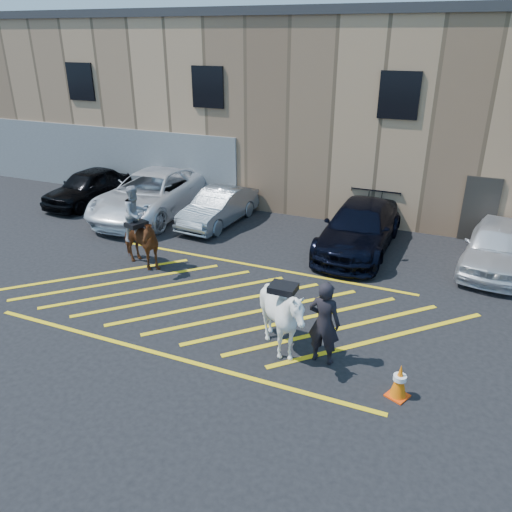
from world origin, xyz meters
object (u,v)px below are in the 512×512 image
at_px(car_black_suv, 89,186).
at_px(car_blue_suv, 360,228).
at_px(mounted_bay, 137,235).
at_px(car_silver_sedan, 219,207).
at_px(handler, 324,323).
at_px(traffic_cone, 399,381).
at_px(saddled_white, 282,317).
at_px(car_white_pickup, 152,194).
at_px(car_white_suv, 496,246).

distance_m(car_black_suv, car_blue_suv, 11.27).
height_order(car_blue_suv, mounted_bay, mounted_bay).
xyz_separation_m(car_black_suv, car_blue_suv, (11.26, -0.45, 0.03)).
relative_size(car_black_suv, car_silver_sedan, 1.07).
bearing_deg(handler, car_blue_suv, -81.01).
distance_m(car_blue_suv, traffic_cone, 7.30).
relative_size(mounted_bay, saddled_white, 1.38).
xyz_separation_m(car_white_pickup, handler, (8.68, -6.61, 0.11)).
height_order(car_silver_sedan, handler, handler).
relative_size(car_white_pickup, car_white_suv, 1.43).
xyz_separation_m(car_silver_sedan, traffic_cone, (7.55, -7.26, -0.27)).
xyz_separation_m(car_white_pickup, car_white_suv, (12.07, -0.13, -0.12)).
relative_size(car_black_suv, car_white_suv, 1.00).
height_order(mounted_bay, traffic_cone, mounted_bay).
relative_size(car_black_suv, car_white_pickup, 0.70).
height_order(car_black_suv, car_blue_suv, car_blue_suv).
xyz_separation_m(car_white_suv, traffic_cone, (-1.72, -7.02, -0.34)).
xyz_separation_m(car_blue_suv, mounted_bay, (-5.75, -3.90, 0.27)).
distance_m(car_black_suv, handler, 13.71).
bearing_deg(car_white_suv, car_white_pickup, -173.40).
relative_size(car_white_suv, mounted_bay, 1.66).
distance_m(car_white_suv, saddled_white, 7.84).
height_order(car_blue_suv, handler, handler).
distance_m(car_blue_suv, handler, 6.40).
xyz_separation_m(car_white_pickup, mounted_bay, (2.30, -4.14, 0.18)).
xyz_separation_m(car_blue_suv, car_white_suv, (4.02, 0.11, -0.03)).
bearing_deg(handler, mounted_bay, -17.78).
height_order(car_white_suv, traffic_cone, car_white_suv).
relative_size(car_silver_sedan, car_blue_suv, 0.76).
relative_size(car_white_pickup, mounted_bay, 2.38).
height_order(car_white_pickup, car_blue_suv, car_white_pickup).
bearing_deg(handler, car_white_suv, -114.34).
xyz_separation_m(car_white_suv, mounted_bay, (-9.77, -4.01, 0.30)).
height_order(car_white_pickup, handler, handler).
bearing_deg(car_black_suv, mounted_bay, -35.04).
bearing_deg(car_blue_suv, handler, -83.39).
height_order(handler, traffic_cone, handler).
bearing_deg(handler, car_silver_sedan, -45.45).
bearing_deg(car_silver_sedan, traffic_cone, -39.42).
bearing_deg(saddled_white, car_blue_suv, 87.70).
xyz_separation_m(saddled_white, traffic_cone, (2.56, -0.46, -0.54)).
distance_m(car_silver_sedan, traffic_cone, 10.48).
height_order(car_silver_sedan, car_white_suv, car_white_suv).
distance_m(mounted_bay, traffic_cone, 8.62).
bearing_deg(car_white_pickup, traffic_cone, -37.60).
relative_size(handler, traffic_cone, 2.57).
xyz_separation_m(mounted_bay, traffic_cone, (8.05, -3.02, -0.64)).
xyz_separation_m(car_black_suv, car_white_suv, (15.28, -0.34, 0.00)).
bearing_deg(handler, car_white_pickup, -33.94).
relative_size(car_white_suv, traffic_cone, 5.69).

